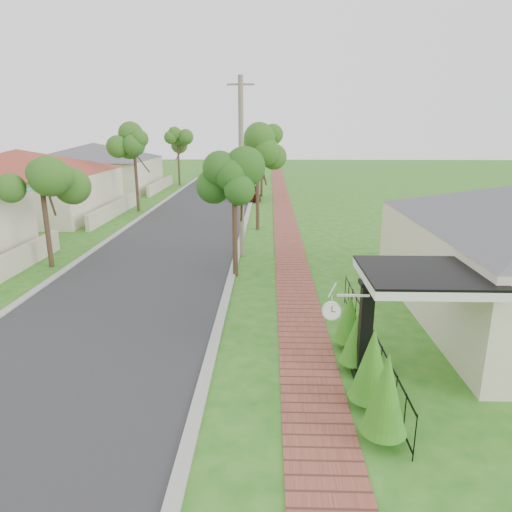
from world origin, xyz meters
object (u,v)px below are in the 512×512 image
(near_tree, at_px, (234,182))
(parked_car_white, at_px, (240,180))
(parked_car_red, at_px, (248,191))
(utility_pole, at_px, (241,169))
(porch_post, at_px, (365,335))
(station_clock, at_px, (333,309))

(near_tree, bearing_deg, parked_car_white, 93.15)
(parked_car_red, height_order, utility_pole, utility_pole)
(porch_post, distance_m, station_clock, 1.26)
(parked_car_red, bearing_deg, parked_car_white, 90.14)
(utility_pole, bearing_deg, near_tree, -91.91)
(utility_pole, bearing_deg, parked_car_white, 93.73)
(parked_car_red, xyz_separation_m, station_clock, (3.29, -29.35, 1.22))
(porch_post, height_order, parked_car_white, porch_post)
(near_tree, bearing_deg, porch_post, -64.89)
(near_tree, bearing_deg, parked_car_red, 91.09)
(parked_car_red, distance_m, parked_car_white, 8.22)
(parked_car_white, relative_size, station_clock, 4.45)
(porch_post, relative_size, station_clock, 2.36)
(porch_post, distance_m, parked_car_red, 29.25)
(porch_post, height_order, utility_pole, utility_pole)
(parked_car_red, xyz_separation_m, utility_pole, (0.50, -17.95, 3.43))
(porch_post, distance_m, near_tree, 9.26)
(utility_pole, height_order, station_clock, utility_pole)
(porch_post, bearing_deg, parked_car_white, 98.21)
(parked_car_white, bearing_deg, near_tree, -76.43)
(utility_pole, bearing_deg, station_clock, -76.27)
(parked_car_white, bearing_deg, station_clock, -72.75)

